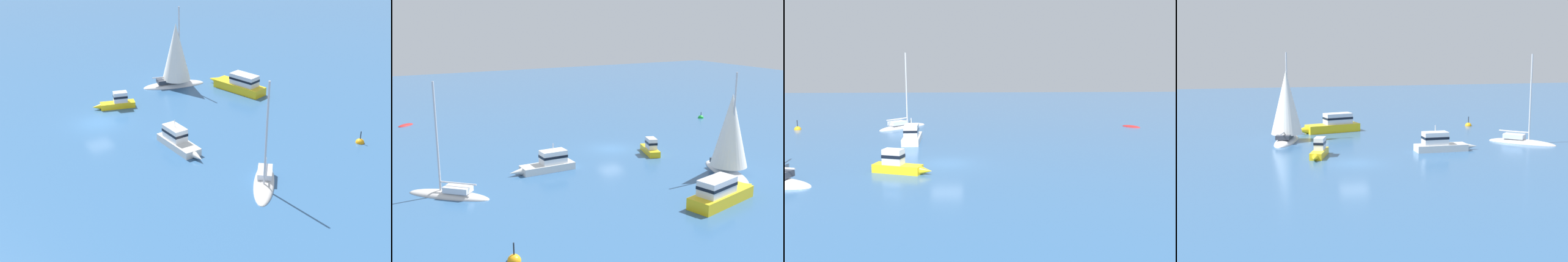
{
  "view_description": "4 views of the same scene",
  "coord_description": "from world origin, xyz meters",
  "views": [
    {
      "loc": [
        -21.28,
        -50.13,
        23.85
      ],
      "look_at": [
        4.81,
        -10.46,
        1.94
      ],
      "focal_mm": 53.68,
      "sensor_mm": 36.0,
      "label": 1
    },
    {
      "loc": [
        43.25,
        -25.79,
        13.95
      ],
      "look_at": [
        -2.2,
        -1.71,
        1.69
      ],
      "focal_mm": 44.36,
      "sensor_mm": 36.0,
      "label": 2
    },
    {
      "loc": [
        -1.29,
        31.91,
        7.92
      ],
      "look_at": [
        -2.94,
        -6.12,
        1.59
      ],
      "focal_mm": 37.69,
      "sensor_mm": 36.0,
      "label": 3
    },
    {
      "loc": [
        -48.63,
        8.52,
        10.76
      ],
      "look_at": [
        5.65,
        -2.79,
        1.87
      ],
      "focal_mm": 53.55,
      "sensor_mm": 36.0,
      "label": 4
    }
  ],
  "objects": [
    {
      "name": "ground_plane",
      "position": [
        0.0,
        0.0,
        0.0
      ],
      "size": [
        160.0,
        160.0,
        0.0
      ],
      "primitive_type": "plane",
      "color": "#2D5684"
    },
    {
      "name": "mooring_buoy",
      "position": [
        18.52,
        -17.57,
        0.01
      ],
      "size": [
        0.82,
        0.82,
        1.56
      ],
      "color": "orange",
      "rests_on": "ground"
    },
    {
      "name": "ketch",
      "position": [
        6.15,
        -18.59,
        0.17
      ],
      "size": [
        5.97,
        6.33,
        9.59
      ],
      "rotation": [
        0.0,
        0.0,
        3.98
      ],
      "color": "silver",
      "rests_on": "ground"
    },
    {
      "name": "cabin_cruiser",
      "position": [
        17.34,
        -0.52,
        0.86
      ],
      "size": [
        3.38,
        7.75,
        2.14
      ],
      "rotation": [
        0.0,
        0.0,
        1.82
      ],
      "color": "yellow",
      "rests_on": "ground"
    },
    {
      "name": "powerboat",
      "position": [
        3.82,
        -9.04,
        0.75
      ],
      "size": [
        1.76,
        6.23,
        2.55
      ],
      "rotation": [
        0.0,
        0.0,
        4.74
      ],
      "color": "silver",
      "rests_on": "ground"
    },
    {
      "name": "channel_buoy",
      "position": [
        -8.04,
        19.38,
        0.0
      ],
      "size": [
        0.79,
        0.79,
        1.22
      ],
      "color": "green",
      "rests_on": "ground"
    },
    {
      "name": "tender",
      "position": [
        -22.45,
        -18.04,
        0.0
      ],
      "size": [
        2.29,
        2.53,
        0.39
      ],
      "rotation": [
        0.0,
        0.0,
        2.23
      ],
      "color": "#B21E1E",
      "rests_on": "ground"
    },
    {
      "name": "sloop",
      "position": [
        12.23,
        5.02,
        3.35
      ],
      "size": [
        7.54,
        4.09,
        9.77
      ],
      "rotation": [
        0.0,
        0.0,
        6.0
      ],
      "color": "white",
      "rests_on": "ground"
    },
    {
      "name": "motor_cruiser",
      "position": [
        3.43,
        2.64,
        0.65
      ],
      "size": [
        4.53,
        2.2,
        1.74
      ],
      "rotation": [
        0.0,
        0.0,
        2.83
      ],
      "color": "yellow",
      "rests_on": "ground"
    }
  ]
}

